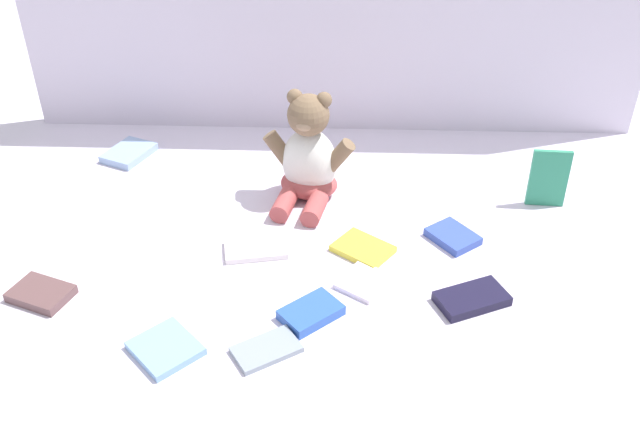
% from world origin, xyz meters
% --- Properties ---
extents(ground_plane, '(3.20, 3.20, 0.00)m').
position_xyz_m(ground_plane, '(0.00, 0.00, 0.00)').
color(ground_plane, silver).
extents(teddy_bear, '(0.21, 0.20, 0.25)m').
position_xyz_m(teddy_bear, '(-0.05, 0.12, 0.09)').
color(teddy_bear, white).
rests_on(teddy_bear, ground_plane).
extents(book_case_0, '(0.12, 0.12, 0.02)m').
position_xyz_m(book_case_0, '(0.26, -0.04, 0.01)').
color(book_case_0, '#3650B1').
rests_on(book_case_0, ground_plane).
extents(book_case_1, '(0.14, 0.10, 0.01)m').
position_xyz_m(book_case_1, '(-0.14, -0.10, 0.01)').
color(book_case_1, white).
rests_on(book_case_1, ground_plane).
extents(book_case_2, '(0.14, 0.14, 0.01)m').
position_xyz_m(book_case_2, '(-0.27, -0.38, 0.01)').
color(book_case_2, '#7EADE1').
rests_on(book_case_2, ground_plane).
extents(book_case_3, '(0.13, 0.15, 0.02)m').
position_xyz_m(book_case_3, '(-0.50, 0.28, 0.01)').
color(book_case_3, '#8DAAD5').
rests_on(book_case_3, ground_plane).
extents(book_case_4, '(0.13, 0.12, 0.02)m').
position_xyz_m(book_case_4, '(-0.02, -0.29, 0.01)').
color(book_case_4, blue).
rests_on(book_case_4, ground_plane).
extents(book_case_5, '(0.13, 0.12, 0.01)m').
position_xyz_m(book_case_5, '(-0.10, -0.38, 0.01)').
color(book_case_5, '#8B97A5').
rests_on(book_case_5, ground_plane).
extents(book_case_6, '(0.13, 0.11, 0.02)m').
position_xyz_m(book_case_6, '(-0.53, -0.25, 0.01)').
color(book_case_6, brown).
rests_on(book_case_6, ground_plane).
extents(book_case_7, '(0.08, 0.02, 0.13)m').
position_xyz_m(book_case_7, '(0.48, 0.10, 0.07)').
color(book_case_7, '#2E8E68').
rests_on(book_case_7, ground_plane).
extents(book_case_8, '(0.14, 0.13, 0.01)m').
position_xyz_m(book_case_8, '(0.07, -0.09, 0.01)').
color(book_case_8, yellow).
rests_on(book_case_8, ground_plane).
extents(book_case_9, '(0.12, 0.12, 0.01)m').
position_xyz_m(book_case_9, '(0.07, -0.19, 0.01)').
color(book_case_9, white).
rests_on(book_case_9, ground_plane).
extents(book_case_10, '(0.15, 0.12, 0.02)m').
position_xyz_m(book_case_10, '(0.27, -0.24, 0.01)').
color(book_case_10, black).
rests_on(book_case_10, ground_plane).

